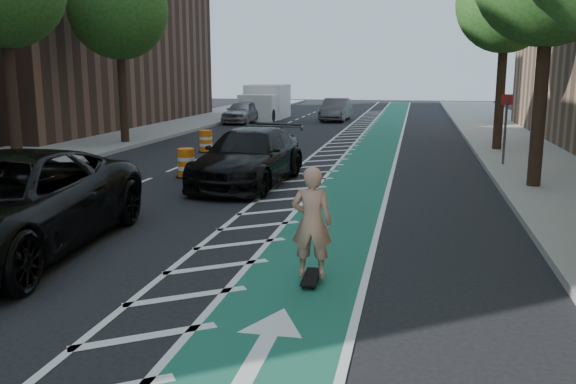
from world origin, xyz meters
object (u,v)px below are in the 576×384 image
(suv_near, at_px, (3,205))
(skateboarder, at_px, (312,222))
(suv_far, at_px, (249,157))
(barrel_a, at_px, (186,164))

(suv_near, bearing_deg, skateboarder, -8.45)
(skateboarder, distance_m, suv_far, 8.55)
(suv_near, xyz_separation_m, suv_far, (2.40, 7.60, -0.12))
(suv_far, height_order, barrel_a, suv_far)
(skateboarder, xyz_separation_m, barrel_a, (-5.39, 8.62, -0.55))
(suv_far, relative_size, barrel_a, 6.10)
(skateboarder, xyz_separation_m, suv_near, (-5.59, 0.33, -0.06))
(skateboarder, distance_m, suv_near, 5.60)
(suv_far, bearing_deg, skateboarder, -64.46)
(skateboarder, xyz_separation_m, suv_far, (-3.19, 7.93, -0.18))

